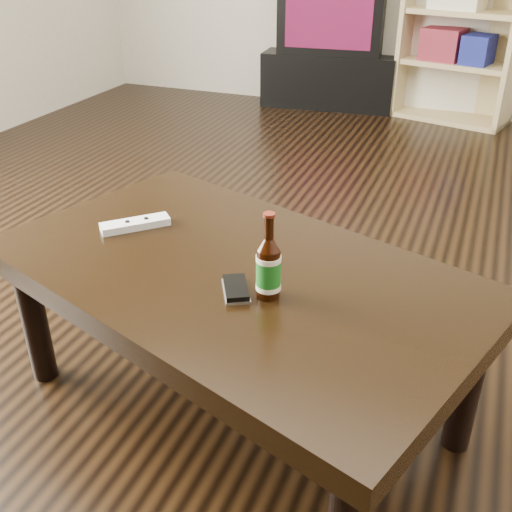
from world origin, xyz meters
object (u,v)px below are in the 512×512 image
at_px(tv_stand, 330,78).
at_px(coffee_table, 233,287).
at_px(tv, 334,11).
at_px(remote, 135,224).
at_px(beer_bottle, 269,268).
at_px(phone, 236,289).
at_px(bookshelf, 466,7).

relative_size(tv_stand, coffee_table, 0.69).
relative_size(tv_stand, tv, 1.25).
bearing_deg(remote, tv_stand, 140.47).
relative_size(tv, beer_bottle, 3.73).
distance_m(beer_bottle, remote, 0.51).
distance_m(tv, phone, 3.51).
bearing_deg(bookshelf, beer_bottle, -77.29).
height_order(tv_stand, remote, remote).
bearing_deg(tv, phone, -83.68).
bearing_deg(tv, bookshelf, -9.71).
height_order(beer_bottle, remote, beer_bottle).
relative_size(coffee_table, beer_bottle, 6.71).
distance_m(tv_stand, tv, 0.47).
bearing_deg(coffee_table, remote, 163.63).
height_order(tv, remote, tv).
bearing_deg(beer_bottle, tv, 102.87).
relative_size(coffee_table, phone, 11.36).
distance_m(tv_stand, bookshelf, 1.06).
xyz_separation_m(tv_stand, coffee_table, (0.65, -3.33, 0.21)).
bearing_deg(tv, coffee_table, -84.22).
distance_m(coffee_table, remote, 0.36).
relative_size(tv, bookshelf, 0.55).
height_order(tv_stand, bookshelf, bookshelf).
bearing_deg(phone, bookshelf, 57.10).
bearing_deg(tv, tv_stand, 90.00).
distance_m(beer_bottle, phone, 0.10).
bearing_deg(remote, coffee_table, 28.60).
relative_size(tv, phone, 6.32).
distance_m(bookshelf, beer_bottle, 3.36).
bearing_deg(phone, beer_bottle, -19.80).
bearing_deg(phone, tv_stand, 72.09).
xyz_separation_m(beer_bottle, phone, (-0.07, -0.01, -0.06)).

